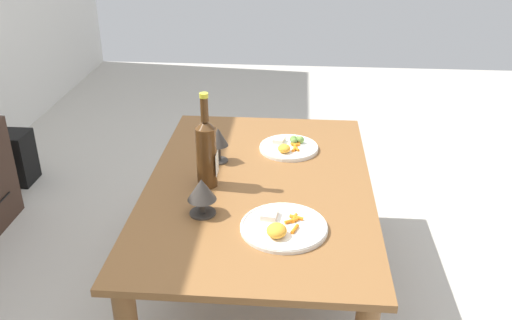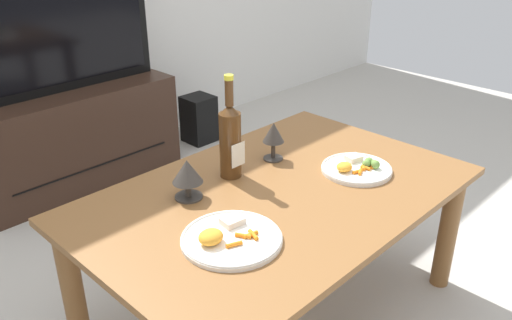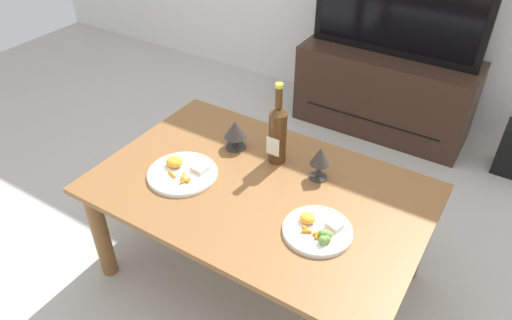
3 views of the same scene
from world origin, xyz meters
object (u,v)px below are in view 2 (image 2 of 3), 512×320
(wine_bottle, at_px, (230,138))
(tv_stand, at_px, (73,137))
(goblet_right, at_px, (273,135))
(floor_speaker, at_px, (199,119))
(tv_screen, at_px, (57,33))
(dining_table, at_px, (277,212))
(goblet_left, at_px, (187,173))
(dinner_plate_right, at_px, (357,168))
(dinner_plate_left, at_px, (230,238))

(wine_bottle, bearing_deg, tv_stand, 87.62)
(goblet_right, bearing_deg, floor_speaker, 61.75)
(tv_screen, bearing_deg, wine_bottle, -92.38)
(dining_table, bearing_deg, tv_screen, 89.09)
(dining_table, height_order, floor_speaker, dining_table)
(wine_bottle, relative_size, goblet_right, 2.49)
(dining_table, xyz_separation_m, tv_screen, (0.02, 1.47, 0.37))
(wine_bottle, bearing_deg, floor_speaker, 54.77)
(floor_speaker, relative_size, goblet_left, 2.23)
(wine_bottle, xyz_separation_m, dinner_plate_right, (0.33, -0.29, -0.13))
(dinner_plate_left, bearing_deg, tv_screen, 78.12)
(tv_screen, bearing_deg, dinner_plate_left, -101.88)
(dining_table, bearing_deg, dinner_plate_right, -18.86)
(dinner_plate_left, relative_size, dinner_plate_right, 1.15)
(dining_table, relative_size, goblet_right, 8.95)
(tv_stand, height_order, dinner_plate_left, dinner_plate_left)
(floor_speaker, relative_size, dinner_plate_left, 1.04)
(dining_table, xyz_separation_m, tv_stand, (0.02, 1.47, -0.17))
(tv_stand, distance_m, floor_speaker, 0.83)
(dining_table, xyz_separation_m, wine_bottle, (-0.03, 0.19, 0.22))
(tv_screen, xyz_separation_m, dinner_plate_right, (0.28, -1.57, -0.28))
(tv_screen, bearing_deg, tv_stand, 90.00)
(tv_screen, height_order, floor_speaker, tv_screen)
(tv_screen, relative_size, goblet_left, 7.64)
(dining_table, bearing_deg, tv_stand, 89.09)
(dining_table, xyz_separation_m, goblet_left, (-0.23, 0.17, 0.17))
(goblet_left, bearing_deg, dining_table, -37.16)
(tv_stand, distance_m, tv_screen, 0.55)
(tv_stand, relative_size, floor_speaker, 3.64)
(tv_screen, relative_size, dinner_plate_right, 4.09)
(goblet_right, bearing_deg, dining_table, -134.34)
(dining_table, xyz_separation_m, dinner_plate_left, (-0.31, -0.10, 0.09))
(tv_screen, xyz_separation_m, wine_bottle, (-0.05, -1.28, -0.15))
(wine_bottle, bearing_deg, goblet_right, -4.17)
(wine_bottle, distance_m, goblet_left, 0.21)
(dining_table, distance_m, goblet_left, 0.33)
(tv_stand, bearing_deg, dining_table, -90.91)
(goblet_right, xyz_separation_m, dinner_plate_right, (0.13, -0.28, -0.09))
(goblet_right, bearing_deg, tv_stand, 96.47)
(floor_speaker, relative_size, dinner_plate_right, 1.20)
(dining_table, bearing_deg, goblet_left, 142.84)
(tv_screen, height_order, dinner_plate_right, tv_screen)
(floor_speaker, xyz_separation_m, goblet_right, (-0.67, -1.25, 0.46))
(dining_table, xyz_separation_m, floor_speaker, (0.84, 1.42, -0.28))
(tv_screen, relative_size, wine_bottle, 2.81)
(dining_table, distance_m, tv_stand, 1.48)
(dinner_plate_left, bearing_deg, goblet_left, 74.47)
(wine_bottle, xyz_separation_m, dinner_plate_left, (-0.28, -0.29, -0.13))
(wine_bottle, bearing_deg, dinner_plate_left, -133.69)
(goblet_right, distance_m, dinner_plate_right, 0.32)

